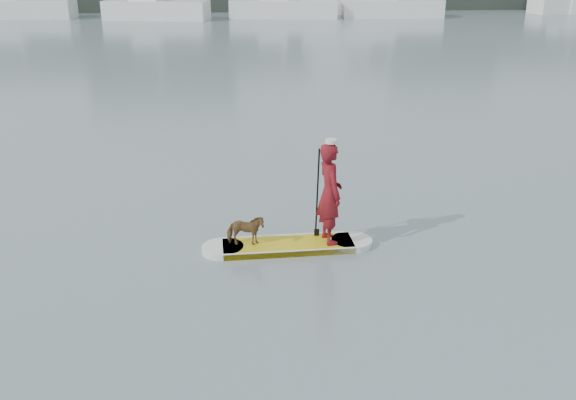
{
  "coord_description": "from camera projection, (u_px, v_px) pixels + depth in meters",
  "views": [
    {
      "loc": [
        -3.53,
        -10.52,
        5.38
      ],
      "look_at": [
        -2.53,
        0.59,
        1.0
      ],
      "focal_mm": 40.0,
      "sensor_mm": 36.0,
      "label": 1
    }
  ],
  "objects": [
    {
      "name": "paddle",
      "position": [
        317.0,
        204.0,
        12.36
      ],
      "size": [
        0.1,
        0.3,
        2.0
      ],
      "rotation": [
        0.0,
        0.0,
        0.03
      ],
      "color": "black",
      "rests_on": "ground"
    },
    {
      "name": "sailboat_c",
      "position": [
        156.0,
        8.0,
        51.85
      ],
      "size": [
        8.7,
        4.42,
        11.94
      ],
      "rotation": [
        0.0,
        0.0,
        -0.21
      ],
      "color": "white",
      "rests_on": "ground"
    },
    {
      "name": "paddler",
      "position": [
        330.0,
        193.0,
        12.03
      ],
      "size": [
        0.59,
        0.79,
        1.96
      ],
      "primitive_type": "imported",
      "rotation": [
        0.0,
        0.0,
        1.76
      ],
      "color": "maroon",
      "rests_on": "paddleboard"
    },
    {
      "name": "ground",
      "position": [
        425.0,
        257.0,
        12.01
      ],
      "size": [
        140.0,
        140.0,
        0.0
      ],
      "primitive_type": "plane",
      "color": "slate",
      "rests_on": "ground"
    },
    {
      "name": "white_cap",
      "position": [
        331.0,
        141.0,
        11.66
      ],
      "size": [
        0.22,
        0.22,
        0.07
      ],
      "primitive_type": "cylinder",
      "color": "silver",
      "rests_on": "paddler"
    },
    {
      "name": "sailboat_b",
      "position": [
        16.0,
        6.0,
        52.69
      ],
      "size": [
        9.37,
        3.38,
        13.69
      ],
      "rotation": [
        0.0,
        0.0,
        -0.06
      ],
      "color": "white",
      "rests_on": "ground"
    },
    {
      "name": "sailboat_f",
      "position": [
        574.0,
        3.0,
        57.41
      ],
      "size": [
        8.53,
        3.85,
        12.32
      ],
      "rotation": [
        0.0,
        0.0,
        0.18
      ],
      "color": "white",
      "rests_on": "ground"
    },
    {
      "name": "sailboat_d",
      "position": [
        283.0,
        6.0,
        52.92
      ],
      "size": [
        9.09,
        3.85,
        12.98
      ],
      "rotation": [
        0.0,
        0.0,
        -0.13
      ],
      "color": "white",
      "rests_on": "ground"
    },
    {
      "name": "sailboat_e",
      "position": [
        391.0,
        7.0,
        53.51
      ],
      "size": [
        8.43,
        3.23,
        12.0
      ],
      "rotation": [
        0.0,
        0.0,
        -0.07
      ],
      "color": "white",
      "rests_on": "ground"
    },
    {
      "name": "dog",
      "position": [
        245.0,
        230.0,
        12.1
      ],
      "size": [
        0.74,
        0.38,
        0.6
      ],
      "primitive_type": "imported",
      "rotation": [
        0.0,
        0.0,
        1.49
      ],
      "color": "brown",
      "rests_on": "paddleboard"
    },
    {
      "name": "paddleboard",
      "position": [
        288.0,
        245.0,
        12.32
      ],
      "size": [
        3.3,
        0.88,
        0.12
      ],
      "rotation": [
        0.0,
        0.0,
        0.03
      ],
      "color": "gold",
      "rests_on": "ground"
    }
  ]
}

